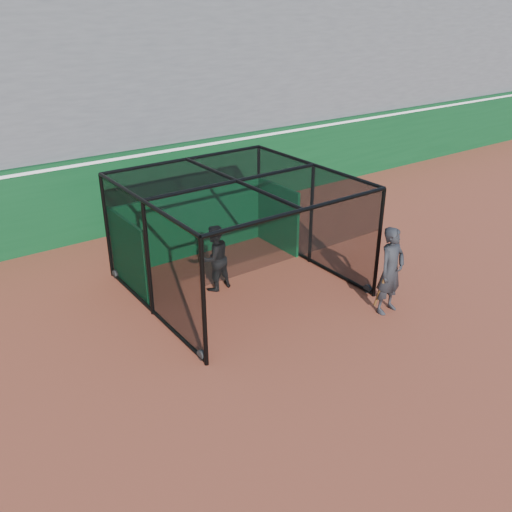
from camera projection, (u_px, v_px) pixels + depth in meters
ground at (309, 351)px, 11.20m from camera, size 120.00×120.00×0.00m
outfield_wall at (133, 188)px, 16.90m from camera, size 50.00×0.50×2.50m
grandstand at (77, 70)px, 18.32m from camera, size 50.00×7.85×8.95m
batting_cage at (237, 235)px, 13.26m from camera, size 4.87×4.90×2.76m
batter at (214, 258)px, 13.32m from camera, size 0.88×0.72×1.70m
on_deck_player at (391, 271)px, 12.25m from camera, size 0.81×0.57×2.08m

